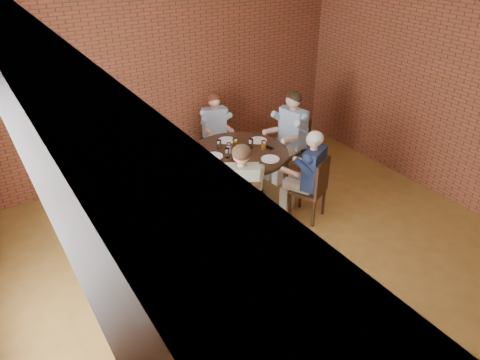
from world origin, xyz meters
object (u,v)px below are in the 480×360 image
dining_table (239,165)px  chair_c (163,176)px  smartphone (269,148)px  diner_e (309,176)px  chair_e (314,187)px  diner_c (168,165)px  diner_b (216,132)px  diner_d (241,194)px  chair_b (214,138)px  chair_d (242,209)px  diner_a (290,136)px  chair_a (293,144)px

dining_table → chair_c: bearing=164.2°
smartphone → diner_e: bearing=-98.6°
chair_e → diner_c: bearing=-68.2°
diner_b → diner_d: diner_d is taller
diner_e → smartphone: (-0.06, 0.86, 0.09)m
dining_table → chair_c: size_ratio=1.53×
chair_b → diner_c: (-1.22, -0.85, 0.19)m
chair_b → chair_c: chair_c is taller
diner_b → chair_e: (0.35, -2.13, -0.13)m
chair_d → diner_e: bearing=-148.0°
dining_table → diner_c: (-1.01, 0.28, 0.15)m
diner_a → dining_table: bearing=-90.0°
diner_e → smartphone: 0.87m
chair_a → chair_e: chair_a is taller
diner_c → chair_d: 1.38m
chair_a → chair_b: chair_a is taller
chair_a → chair_d: 2.10m
chair_c → chair_d: bearing=-144.0°
chair_b → chair_d: size_ratio=0.93×
dining_table → diner_c: bearing=164.2°
dining_table → chair_d: bearing=-120.1°
dining_table → chair_d: chair_d is taller
chair_a → smartphone: bearing=-75.2°
dining_table → diner_b: (0.20, 1.06, 0.10)m
dining_table → diner_b: size_ratio=1.15×
chair_b → chair_d: 2.31m
dining_table → diner_c: 1.06m
chair_a → chair_e: (-0.59, -1.22, -0.02)m
chair_d → chair_a: bearing=-115.5°
chair_b → smartphone: size_ratio=6.04×
diner_a → chair_c: size_ratio=1.49×
diner_d → dining_table: bearing=-90.0°
dining_table → chair_e: size_ratio=1.57×
dining_table → diner_a: bearing=7.9°
chair_e → smartphone: 0.97m
chair_a → diner_b: diner_b is taller
diner_a → smartphone: 0.65m
dining_table → smartphone: (0.45, -0.13, 0.23)m
chair_c → smartphone: size_ratio=6.39×
diner_a → smartphone: (-0.59, -0.27, 0.05)m
diner_a → diner_c: size_ratio=1.05×
chair_a → diner_d: (-1.69, -1.11, 0.16)m
chair_a → chair_e: size_ratio=1.06×
chair_d → smartphone: size_ratio=6.49×
dining_table → diner_e: (0.51, -0.99, 0.13)m
diner_d → smartphone: size_ratio=9.31×
chair_a → diner_b: (-0.94, 0.90, 0.10)m
chair_c → diner_e: size_ratio=0.72×
dining_table → diner_a: 1.07m
diner_c → chair_d: diner_c is taller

